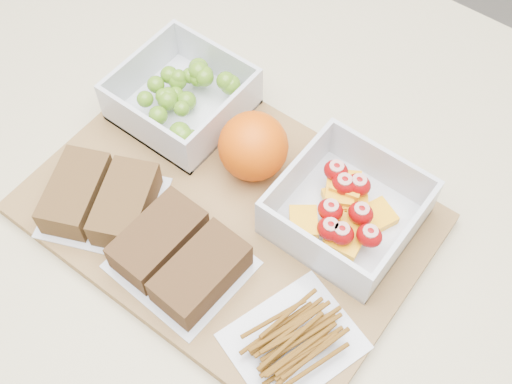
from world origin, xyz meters
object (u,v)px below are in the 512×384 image
at_px(cutting_board, 227,214).
at_px(grape_container, 184,97).
at_px(sandwich_bag_left, 101,199).
at_px(pretzel_bag, 294,337).
at_px(sandwich_bag_center, 180,257).
at_px(fruit_container, 346,211).
at_px(orange, 253,146).

bearing_deg(cutting_board, grape_container, 147.31).
height_order(sandwich_bag_left, pretzel_bag, sandwich_bag_left).
bearing_deg(pretzel_bag, sandwich_bag_center, -178.36).
xyz_separation_m(fruit_container, pretzel_bag, (0.04, -0.14, -0.01)).
height_order(orange, sandwich_bag_center, orange).
height_order(orange, pretzel_bag, orange).
bearing_deg(cutting_board, fruit_container, 30.62).
distance_m(grape_container, sandwich_bag_center, 0.21).
xyz_separation_m(fruit_container, sandwich_bag_center, (-0.11, -0.15, -0.00)).
bearing_deg(cutting_board, orange, 100.35).
bearing_deg(pretzel_bag, grape_container, 150.14).
bearing_deg(orange, fruit_container, 1.11).
height_order(cutting_board, grape_container, grape_container).
height_order(cutting_board, pretzel_bag, pretzel_bag).
height_order(grape_container, pretzel_bag, grape_container).
distance_m(grape_container, fruit_container, 0.24).
bearing_deg(grape_container, sandwich_bag_center, -50.54).
bearing_deg(cutting_board, sandwich_bag_center, -87.66).
bearing_deg(fruit_container, orange, -178.89).
distance_m(grape_container, pretzel_bag, 0.32).
relative_size(orange, pretzel_bag, 0.54).
relative_size(cutting_board, sandwich_bag_left, 2.68).
xyz_separation_m(orange, sandwich_bag_left, (-0.10, -0.14, -0.02)).
height_order(grape_container, sandwich_bag_center, grape_container).
bearing_deg(sandwich_bag_center, grape_container, 129.46).
xyz_separation_m(sandwich_bag_left, pretzel_bag, (0.26, 0.00, -0.01)).
xyz_separation_m(grape_container, pretzel_bag, (0.28, -0.16, -0.01)).
height_order(fruit_container, sandwich_bag_left, fruit_container).
relative_size(sandwich_bag_left, sandwich_bag_center, 1.17).
bearing_deg(pretzel_bag, fruit_container, 103.87).
xyz_separation_m(orange, pretzel_bag, (0.16, -0.14, -0.03)).
distance_m(fruit_container, pretzel_bag, 0.15).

